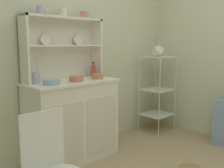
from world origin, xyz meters
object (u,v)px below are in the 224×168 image
at_px(bowl_mixing_large, 51,82).
at_px(utensil_jar, 36,78).
at_px(hutch_cabinet, 73,120).
at_px(porcelain_teapot, 158,51).
at_px(hutch_shelf_unit, 62,43).
at_px(jam_bottle, 93,71).
at_px(cup_lilac_0, 40,10).
at_px(bakers_rack, 157,86).
at_px(wire_chair, 50,165).

relative_size(bowl_mixing_large, utensil_jar, 0.66).
xyz_separation_m(hutch_cabinet, porcelain_teapot, (1.46, -0.05, 0.71)).
distance_m(hutch_shelf_unit, jam_bottle, 0.50).
height_order(cup_lilac_0, jam_bottle, cup_lilac_0).
bearing_deg(bakers_rack, cup_lilac_0, 174.32).
relative_size(cup_lilac_0, bowl_mixing_large, 0.51).
bearing_deg(porcelain_teapot, bakers_rack, -0.00).
xyz_separation_m(bakers_rack, porcelain_teapot, (-0.00, 0.00, 0.50)).
bearing_deg(jam_bottle, bakers_rack, -7.13).
relative_size(bowl_mixing_large, jam_bottle, 0.91).
bearing_deg(hutch_cabinet, wire_chair, -132.83).
bearing_deg(cup_lilac_0, jam_bottle, -3.21).
xyz_separation_m(wire_chair, cup_lilac_0, (0.54, 1.00, 1.07)).
distance_m(jam_bottle, utensil_jar, 0.74).
height_order(jam_bottle, utensil_jar, utensil_jar).
bearing_deg(bowl_mixing_large, cup_lilac_0, 83.38).
height_order(hutch_shelf_unit, utensil_jar, hutch_shelf_unit).
relative_size(hutch_cabinet, bowl_mixing_large, 6.10).
xyz_separation_m(bowl_mixing_large, utensil_jar, (-0.08, 0.15, 0.03)).
height_order(wire_chair, bowl_mixing_large, bowl_mixing_large).
bearing_deg(wire_chair, hutch_cabinet, 44.69).
bearing_deg(jam_bottle, porcelain_teapot, -7.14).
bearing_deg(hutch_cabinet, bowl_mixing_large, -165.98).
distance_m(bakers_rack, cup_lilac_0, 1.98).
bearing_deg(hutch_shelf_unit, hutch_cabinet, -90.00).
xyz_separation_m(cup_lilac_0, jam_bottle, (0.64, -0.04, -0.64)).
bearing_deg(utensil_jar, bowl_mixing_large, -62.76).
bearing_deg(bakers_rack, hutch_cabinet, 178.03).
distance_m(wire_chair, bowl_mixing_large, 1.03).
bearing_deg(jam_bottle, bowl_mixing_large, -166.51).
bearing_deg(wire_chair, jam_bottle, 36.65).
height_order(bakers_rack, bowl_mixing_large, bakers_rack).
distance_m(cup_lilac_0, jam_bottle, 0.91).
height_order(wire_chair, utensil_jar, utensil_jar).
xyz_separation_m(bakers_rack, wire_chair, (-2.28, -0.83, -0.14)).
xyz_separation_m(hutch_shelf_unit, wire_chair, (-0.81, -1.04, -0.75)).
height_order(hutch_cabinet, porcelain_teapot, porcelain_teapot).
relative_size(bakers_rack, jam_bottle, 6.03).
height_order(cup_lilac_0, utensil_jar, cup_lilac_0).
xyz_separation_m(cup_lilac_0, porcelain_teapot, (1.73, -0.17, -0.43)).
bearing_deg(bakers_rack, jam_bottle, 172.87).
bearing_deg(hutch_cabinet, porcelain_teapot, -1.97).
relative_size(bakers_rack, wire_chair, 1.28).
relative_size(bakers_rack, bowl_mixing_large, 6.59).
relative_size(cup_lilac_0, porcelain_teapot, 0.35).
distance_m(hutch_shelf_unit, wire_chair, 1.52).
xyz_separation_m(hutch_cabinet, wire_chair, (-0.81, -0.88, 0.07)).
distance_m(bowl_mixing_large, jam_bottle, 0.69).
bearing_deg(bowl_mixing_large, utensil_jar, 117.24).
xyz_separation_m(bowl_mixing_large, jam_bottle, (0.67, 0.16, 0.05)).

